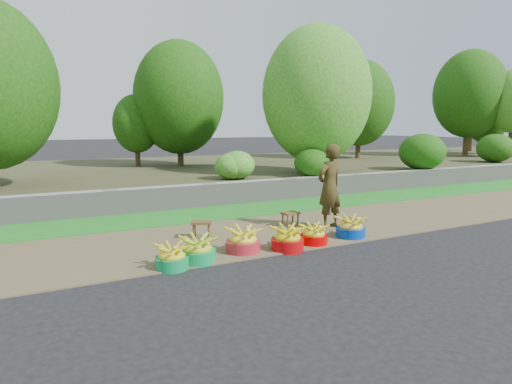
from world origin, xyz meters
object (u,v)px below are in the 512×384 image
basin_c (243,241)px  basin_e (314,235)px  basin_a (172,258)px  basin_d (287,239)px  stool_left (201,225)px  stool_right (290,215)px  basin_b (198,251)px  basin_f (351,228)px  vendor_woman (329,186)px

basin_c → basin_e: (1.21, -0.11, -0.02)m
basin_a → basin_d: (1.82, 0.03, 0.02)m
stool_left → stool_right: size_ratio=1.25×
basin_e → stool_left: basin_e is taller
basin_c → stool_right: bearing=35.6°
stool_left → basin_b: bearing=-112.3°
basin_b → basin_f: bearing=1.6°
basin_b → basin_c: bearing=9.8°
basin_b → stool_right: bearing=28.0°
basin_e → basin_f: size_ratio=0.89×
stool_right → basin_f: bearing=-65.1°
basin_b → stool_right: (2.25, 1.20, 0.07)m
stool_left → basin_f: bearing=-25.1°
basin_a → stool_right: bearing=26.1°
vendor_woman → basin_f: bearing=72.6°
basin_b → vendor_woman: (2.83, 0.78, 0.63)m
basin_d → basin_f: size_ratio=1.02×
basin_c → vendor_woman: bearing=17.4°
vendor_woman → basin_e: bearing=28.8°
basin_a → stool_right: 2.95m
stool_right → basin_d: bearing=-123.3°
basin_b → stool_left: (0.47, 1.16, 0.08)m
basin_b → basin_a: bearing=-165.9°
basin_c → basin_f: 2.01m
stool_left → basin_a: bearing=-124.8°
basin_e → vendor_woman: 1.32m
stool_right → vendor_woman: size_ratio=0.21×
basin_b → basin_e: basin_b is taller
basin_a → stool_right: (2.65, 1.30, 0.08)m
basin_f → vendor_woman: (0.06, 0.70, 0.63)m
basin_f → vendor_woman: bearing=85.3°
basin_a → basin_b: (0.40, 0.10, 0.02)m
basin_f → basin_c: bearing=178.5°
basin_d → basin_b: bearing=177.4°
basin_d → basin_e: size_ratio=1.14×
basin_a → vendor_woman: vendor_woman is taller
basin_a → stool_left: bearing=55.2°
basin_c → stool_left: bearing=105.8°
basin_d → stool_right: (0.83, 1.26, 0.06)m
stool_left → vendor_woman: size_ratio=0.26×
stool_right → basin_c: bearing=-144.4°
basin_b → vendor_woman: 3.00m
basin_d → vendor_woman: bearing=31.0°
basin_f → basin_d: bearing=-173.9°
basin_e → basin_f: 0.80m
basin_a → vendor_woman: bearing=15.3°
basin_a → basin_d: basin_d is taller
basin_a → basin_c: 1.19m
vendor_woman → basin_c: bearing=4.7°
stool_left → vendor_woman: (2.35, -0.37, 0.54)m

